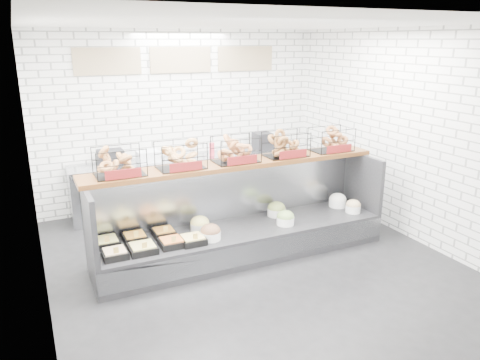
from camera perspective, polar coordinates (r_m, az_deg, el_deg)
ground at (r=6.26m, az=1.55°, el=-10.10°), size 5.50×5.50×0.00m
room_shell at (r=6.18m, az=-0.84°, el=9.60°), size 5.02×5.51×3.01m
display_case at (r=6.40m, az=0.04°, el=-6.25°), size 4.00×0.90×1.20m
bagel_shelf at (r=6.22m, az=-0.48°, el=3.41°), size 4.10×0.50×0.40m
prep_counter at (r=8.18m, az=-6.11°, el=-0.09°), size 4.00×0.60×1.20m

